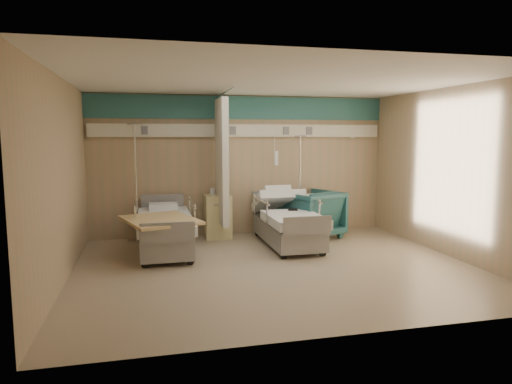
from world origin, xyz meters
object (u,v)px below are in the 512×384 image
Objects in this scene: bed_right at (287,228)px; bed_left at (165,234)px; bedside_cabinet at (218,216)px; visitor_armchair at (311,214)px; iv_stand_left at (137,218)px; iv_stand_right at (299,215)px.

bed_left is (-2.20, 0.00, 0.00)m from bed_right.
bed_right is 2.20m from bed_left.
bedside_cabinet is at bearing 40.60° from bed_left.
bed_right is at bearing -38.05° from bedside_cabinet.
visitor_armchair is at bearing -12.24° from bedside_cabinet.
bed_right is at bearing -19.59° from iv_stand_left.
iv_stand_left reaches higher than bed_right.
bedside_cabinet is 1.53m from iv_stand_left.
iv_stand_right is at bearing -84.61° from visitor_armchair.
iv_stand_left is at bearing -30.04° from visitor_armchair.
bedside_cabinet is at bearing -2.02° from iv_stand_left.
iv_stand_left is (-0.48, 0.95, 0.14)m from bed_left.
bed_left is at bearing -139.40° from bedside_cabinet.
iv_stand_left is (-1.53, 0.05, 0.03)m from bedside_cabinet.
iv_stand_left is at bearing 160.41° from bed_right.
iv_stand_left reaches higher than visitor_armchair.
bedside_cabinet reaches higher than bed_right.
bed_right is at bearing -122.22° from iv_stand_right.
visitor_armchair is at bearing 38.08° from bed_right.
iv_stand_right is at bearing 57.78° from bed_right.
bedside_cabinet is at bearing 141.95° from bed_right.
bed_right is 2.85m from iv_stand_left.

